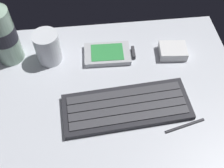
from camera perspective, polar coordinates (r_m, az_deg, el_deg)
The scene contains 7 objects.
ground_plane at distance 66.70cm, azimuth 0.02°, elevation -2.17°, with size 64.00×48.00×2.80cm.
keyboard at distance 62.79cm, azimuth 3.07°, elevation -4.77°, with size 29.65×12.85×1.70cm.
handheld_device at distance 72.60cm, azimuth -0.48°, elevation 6.30°, with size 12.98×7.98×1.50cm.
juice_cup at distance 71.40cm, azimuth -13.21°, elevation 7.23°, with size 6.40×6.40×8.50cm.
water_bottle at distance 71.45cm, azimuth -22.07°, elevation 10.06°, with size 6.73×6.73×20.80cm.
charger_block at distance 74.37cm, azimuth 12.53°, elevation 6.72°, with size 7.00×5.60×2.40cm, color white.
stylus_pen at distance 63.02cm, azimuth 14.97°, elevation -8.28°, with size 0.70×0.70×9.50cm, color #26262B.
Camera 1 is at (-4.08, -37.11, 54.45)cm, focal length 43.92 mm.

